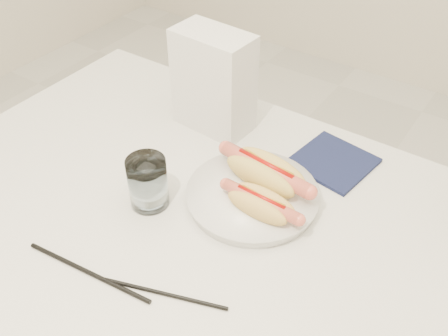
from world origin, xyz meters
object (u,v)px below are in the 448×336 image
Objects in this scene: hotdog_right at (261,204)px; napkin_box at (214,81)px; hotdog_left at (265,172)px; plate at (252,197)px; table at (211,247)px; water_glass at (148,182)px.

napkin_box reaches higher than hotdog_right.
hotdog_left is at bearing 117.18° from hotdog_right.
napkin_box reaches higher than plate.
table is 5.06× the size of plate.
table is 7.89× the size of hotdog_right.
hotdog_left reaches higher than hotdog_right.
hotdog_left reaches higher than table.
napkin_box is at bearing 141.17° from plate.
hotdog_left is 1.28× the size of hotdog_right.
hotdog_right reaches higher than plate.
hotdog_left is at bearing 84.90° from plate.
napkin_box is at bearing 155.17° from hotdog_left.
hotdog_left reaches higher than plate.
water_glass reaches higher than table.
hotdog_left is (0.03, 0.13, 0.10)m from table.
napkin_box is (-0.05, 0.27, 0.06)m from water_glass.
hotdog_left is at bearing 76.05° from table.
water_glass is 0.28m from napkin_box.
hotdog_right is (0.07, 0.06, 0.10)m from table.
water_glass is (-0.19, -0.08, 0.01)m from hotdog_right.
plate is at bearing -35.13° from napkin_box.
plate is 0.28m from napkin_box.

